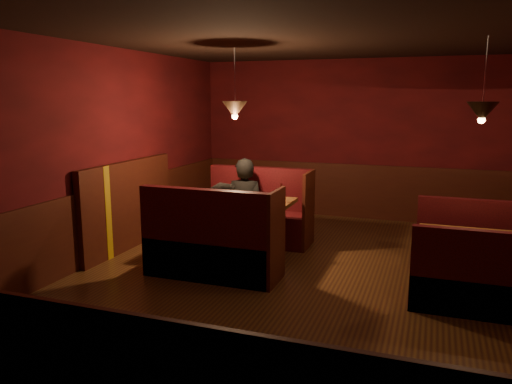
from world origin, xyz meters
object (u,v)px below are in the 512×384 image
(main_table, at_px, (237,213))
(second_bench_near, at_px, (476,287))
(diner_b, at_px, (225,215))
(second_table, at_px, (471,249))
(main_bench_near, at_px, (212,250))
(main_bench_far, at_px, (259,218))
(diner_a, at_px, (245,190))
(second_bench_far, at_px, (469,249))

(main_table, distance_m, second_bench_near, 3.16)
(second_bench_near, bearing_deg, diner_b, 174.12)
(main_table, bearing_deg, second_table, -3.98)
(main_bench_near, xyz_separation_m, second_table, (2.97, 0.66, 0.12))
(second_table, height_order, diner_b, diner_b)
(main_bench_far, distance_m, second_bench_near, 3.48)
(second_table, bearing_deg, diner_a, 164.37)
(diner_a, bearing_deg, second_bench_far, 168.46)
(second_bench_near, bearing_deg, main_bench_near, 179.29)
(main_table, height_order, main_bench_far, main_bench_far)
(second_bench_far, xyz_separation_m, diner_a, (-3.15, 0.18, 0.54))
(main_table, relative_size, diner_a, 0.91)
(main_table, bearing_deg, main_bench_near, -88.91)
(main_bench_far, bearing_deg, second_bench_near, -30.60)
(second_bench_far, bearing_deg, second_table, -92.20)
(diner_a, bearing_deg, diner_b, 91.71)
(main_bench_near, bearing_deg, second_table, 12.53)
(main_table, height_order, diner_b, diner_b)
(main_table, distance_m, diner_a, 0.71)
(main_table, height_order, main_bench_near, main_bench_near)
(main_bench_far, height_order, second_bench_far, main_bench_far)
(main_bench_near, height_order, diner_a, diner_a)
(second_bench_far, distance_m, diner_b, 3.16)
(main_bench_far, distance_m, main_bench_near, 1.74)
(second_table, distance_m, second_bench_near, 0.72)
(main_bench_far, xyz_separation_m, diner_b, (0.07, -1.47, 0.39))
(main_bench_near, bearing_deg, diner_a, 95.79)
(diner_b, bearing_deg, second_bench_far, 27.83)
(main_bench_far, bearing_deg, main_table, -91.09)
(main_table, bearing_deg, second_bench_near, -16.72)
(main_table, relative_size, main_bench_far, 0.91)
(main_bench_near, distance_m, second_bench_far, 3.29)
(second_table, relative_size, second_bench_far, 0.90)
(main_bench_far, height_order, main_bench_near, same)
(main_bench_far, xyz_separation_m, second_table, (2.97, -1.07, 0.12))
(second_bench_far, relative_size, diner_b, 0.86)
(second_bench_near, height_order, diner_a, diner_a)
(main_table, height_order, second_bench_far, main_table)
(main_table, height_order, second_bench_near, main_table)
(main_table, bearing_deg, diner_b, -81.91)
(main_bench_far, distance_m, diner_b, 1.52)
(main_bench_far, height_order, diner_b, diner_b)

